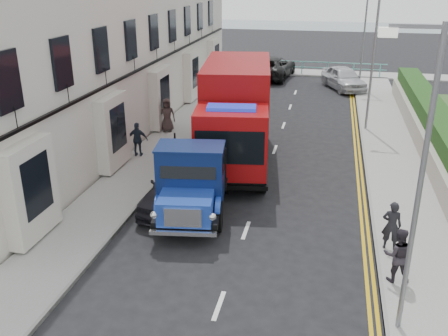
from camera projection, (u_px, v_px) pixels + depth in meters
ground at (234, 263)px, 14.38m from camera, size 120.00×120.00×0.00m
pavement_west at (163, 148)px, 23.55m from camera, size 2.40×38.00×0.12m
pavement_east at (395, 165)px, 21.49m from camera, size 2.60×38.00×0.12m
promenade at (302, 73)px, 40.69m from camera, size 30.00×2.50×0.12m
sea_plane at (317, 31)px, 68.86m from camera, size 120.00×120.00×0.00m
garden_east at (445, 149)px, 20.81m from camera, size 1.45×28.00×1.75m
seafront_railing at (302, 68)px, 39.77m from camera, size 13.00×0.08×1.11m
lamp_near at (416, 172)px, 10.27m from camera, size 1.23×0.18×7.00m
lamp_mid at (371, 53)px, 24.79m from camera, size 1.23×0.18×7.00m
lamp_far at (363, 31)px, 33.87m from camera, size 1.23×0.18×7.00m
bedford_lorry at (192, 185)px, 16.66m from camera, size 2.87×5.70×2.59m
red_lorry at (236, 112)px, 21.26m from camera, size 3.79×8.32×4.20m
parked_car_front at (181, 185)px, 17.71m from camera, size 2.21×4.68×1.55m
parked_car_mid at (223, 128)px, 24.12m from camera, size 1.63×4.48×1.47m
parked_car_rear at (229, 121)px, 25.55m from camera, size 2.04×4.48×1.27m
seafront_car_left at (273, 67)px, 38.66m from camera, size 3.38×6.20×1.65m
seafront_car_right at (344, 78)px, 34.98m from camera, size 3.57×5.04×1.59m
pedestrian_east_near at (392, 226)px, 14.64m from camera, size 0.59×0.42×1.53m
pedestrian_east_far at (398, 255)px, 13.11m from camera, size 0.75×0.59×1.54m
pedestrian_west_near at (138, 139)px, 22.07m from camera, size 0.94×0.48×1.53m
pedestrian_west_far at (167, 115)px, 25.41m from camera, size 0.93×0.70×1.72m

